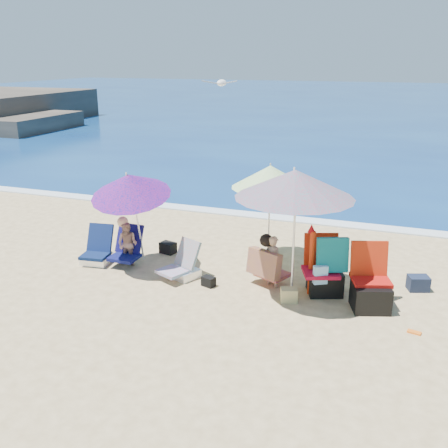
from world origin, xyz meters
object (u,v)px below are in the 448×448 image
(umbrella_blue, at_px, (130,185))
(seagull, at_px, (221,83))
(furled_umbrella, at_px, (311,256))
(umbrella_striped, at_px, (270,177))
(person_center, at_px, (269,261))
(umbrella_turquoise, at_px, (295,184))
(camp_chair_right, at_px, (325,273))
(chair_rainbow, at_px, (183,268))
(chair_navy, at_px, (97,253))
(person_left, at_px, (127,243))
(camp_chair_left, at_px, (370,290))

(umbrella_blue, relative_size, seagull, 3.05)
(umbrella_blue, relative_size, furled_umbrella, 1.62)
(umbrella_blue, xyz_separation_m, furled_umbrella, (3.62, 0.07, -1.04))
(umbrella_striped, xyz_separation_m, person_center, (0.33, -1.16, -1.36))
(umbrella_turquoise, xyz_separation_m, camp_chair_right, (0.57, 0.28, -1.69))
(umbrella_striped, relative_size, seagull, 2.99)
(furled_umbrella, xyz_separation_m, chair_rainbow, (-2.51, -0.12, -0.54))
(chair_navy, bearing_deg, person_left, 8.62)
(seagull, bearing_deg, camp_chair_left, -22.14)
(camp_chair_right, distance_m, person_left, 4.10)
(umbrella_striped, bearing_deg, seagull, -172.03)
(umbrella_turquoise, bearing_deg, chair_rainbow, 177.96)
(chair_navy, bearing_deg, umbrella_turquoise, -2.41)
(umbrella_blue, xyz_separation_m, person_center, (2.82, 0.15, -1.28))
(umbrella_blue, distance_m, camp_chair_left, 4.92)
(umbrella_blue, distance_m, chair_rainbow, 1.93)
(umbrella_striped, relative_size, person_center, 2.08)
(furled_umbrella, relative_size, person_center, 1.32)
(camp_chair_left, height_order, camp_chair_right, camp_chair_right)
(umbrella_turquoise, bearing_deg, umbrella_blue, 177.78)
(umbrella_turquoise, relative_size, camp_chair_right, 2.12)
(chair_rainbow, distance_m, seagull, 3.71)
(person_left, relative_size, seagull, 1.46)
(furled_umbrella, distance_m, seagull, 3.80)
(chair_navy, relative_size, seagull, 1.09)
(umbrella_blue, height_order, camp_chair_right, umbrella_blue)
(furled_umbrella, height_order, person_left, furled_umbrella)
(furled_umbrella, height_order, chair_rainbow, furled_umbrella)
(umbrella_striped, bearing_deg, person_center, -74.20)
(camp_chair_right, bearing_deg, chair_navy, -178.83)
(camp_chair_right, bearing_deg, furled_umbrella, -162.05)
(chair_rainbow, bearing_deg, furled_umbrella, 2.66)
(person_center, height_order, seagull, seagull)
(seagull, bearing_deg, person_center, -37.53)
(umbrella_striped, relative_size, camp_chair_left, 1.89)
(furled_umbrella, bearing_deg, umbrella_turquoise, -148.93)
(seagull, bearing_deg, umbrella_striped, 7.97)
(camp_chair_left, xyz_separation_m, person_left, (-4.93, 0.29, 0.14))
(umbrella_striped, xyz_separation_m, seagull, (-1.00, -0.14, 1.83))
(chair_navy, xyz_separation_m, seagull, (2.41, 1.12, 3.48))
(chair_rainbow, bearing_deg, chair_navy, 177.19)
(furled_umbrella, distance_m, chair_navy, 4.57)
(camp_chair_left, bearing_deg, camp_chair_right, 161.34)
(umbrella_blue, distance_m, furled_umbrella, 3.77)
(furled_umbrella, relative_size, person_left, 1.29)
(umbrella_striped, height_order, camp_chair_right, umbrella_striped)
(umbrella_turquoise, relative_size, chair_rainbow, 2.70)
(person_center, height_order, person_left, person_left)
(camp_chair_right, bearing_deg, umbrella_blue, -177.81)
(chair_rainbow, distance_m, camp_chair_left, 3.59)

